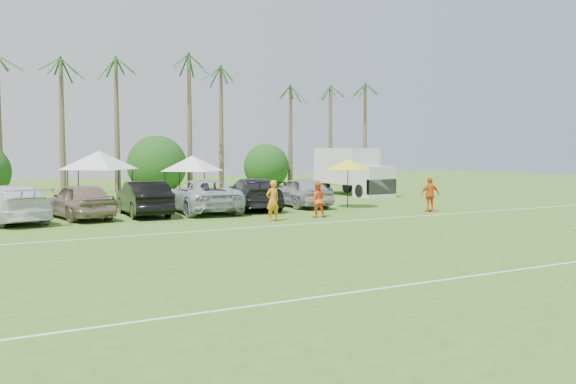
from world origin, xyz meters
TOP-DOWN VIEW (x-y plane):
  - ground at (0.00, 0.00)m, footprint 120.00×120.00m
  - field_lines at (0.00, 8.00)m, footprint 80.00×12.10m
  - palm_tree_4 at (-4.00, 38.00)m, footprint 2.40×2.40m
  - palm_tree_5 at (0.00, 38.00)m, footprint 2.40×2.40m
  - palm_tree_6 at (4.00, 38.00)m, footprint 2.40×2.40m
  - palm_tree_7 at (8.00, 38.00)m, footprint 2.40×2.40m
  - palm_tree_8 at (13.00, 38.00)m, footprint 2.40×2.40m
  - palm_tree_9 at (18.00, 38.00)m, footprint 2.40×2.40m
  - palm_tree_10 at (23.00, 38.00)m, footprint 2.40×2.40m
  - palm_tree_11 at (27.00, 38.00)m, footprint 2.40×2.40m
  - bush_tree_2 at (6.00, 39.00)m, footprint 4.00×4.00m
  - bush_tree_3 at (16.00, 39.00)m, footprint 4.00×4.00m
  - sideline_player_a at (4.45, 15.70)m, footprint 0.73×0.53m
  - sideline_player_b at (7.05, 16.01)m, footprint 1.00×0.89m
  - sideline_player_c at (13.53, 15.24)m, footprint 1.13×0.63m
  - box_truck at (17.03, 27.06)m, footprint 2.63×6.49m
  - canopy_tent_left at (-0.60, 27.35)m, footprint 4.57×4.57m
  - canopy_tent_right at (5.14, 27.47)m, footprint 4.13×4.13m
  - market_umbrella at (11.21, 19.38)m, footprint 2.44×2.44m
  - parked_car_3 at (-6.10, 20.93)m, footprint 3.34×6.24m
  - parked_car_4 at (-3.05, 20.96)m, footprint 2.71×5.28m
  - parked_car_5 at (-0.00, 20.86)m, footprint 2.22×5.34m
  - parked_car_6 at (3.05, 20.84)m, footprint 3.38×6.41m
  - parked_car_7 at (6.10, 21.10)m, footprint 3.63×6.30m
  - parked_car_8 at (9.14, 21.06)m, footprint 2.45×5.20m

SIDE VIEW (x-z plane):
  - ground at x=0.00m, z-range 0.00..0.00m
  - field_lines at x=0.00m, z-range 0.00..0.01m
  - sideline_player_b at x=7.05m, z-range 0.00..1.71m
  - parked_car_3 at x=-6.10m, z-range 0.00..1.72m
  - parked_car_4 at x=-3.05m, z-range 0.00..1.72m
  - parked_car_5 at x=0.00m, z-range 0.00..1.72m
  - parked_car_6 at x=3.05m, z-range 0.00..1.72m
  - parked_car_7 at x=6.10m, z-range 0.00..1.72m
  - parked_car_8 at x=9.14m, z-range 0.00..1.72m
  - sideline_player_c at x=13.53m, z-range 0.00..1.83m
  - sideline_player_a at x=4.45m, z-range 0.00..1.88m
  - box_truck at x=17.03m, z-range 0.12..3.43m
  - bush_tree_2 at x=6.00m, z-range -0.20..3.80m
  - bush_tree_3 at x=16.00m, z-range -0.20..3.80m
  - market_umbrella at x=11.21m, z-range 1.08..3.79m
  - canopy_tent_right at x=5.14m, z-range 1.19..4.54m
  - canopy_tent_left at x=-0.60m, z-range 1.32..5.02m
  - palm_tree_4 at x=-4.00m, z-range 3.03..11.93m
  - palm_tree_8 at x=13.00m, z-range 3.03..11.93m
  - palm_tree_5 at x=0.00m, z-range 3.40..13.30m
  - palm_tree_9 at x=18.00m, z-range 3.40..13.30m
  - palm_tree_6 at x=4.00m, z-range 3.76..14.66m
  - palm_tree_10 at x=23.00m, z-range 3.76..14.66m
  - palm_tree_7 at x=8.00m, z-range 4.11..16.01m
  - palm_tree_11 at x=27.00m, z-range 4.11..16.01m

